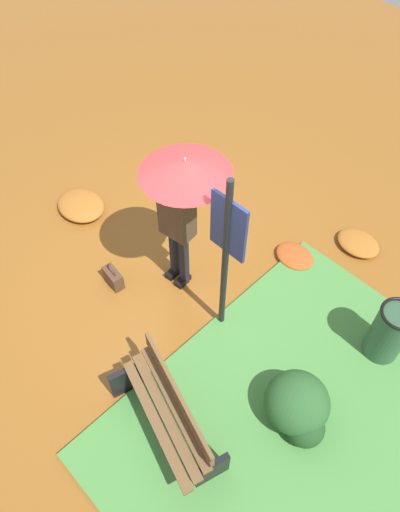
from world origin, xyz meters
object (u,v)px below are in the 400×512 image
person_with_umbrella (182,192)px  park_bench (168,413)px  info_sign_post (227,245)px  trash_bin (389,333)px  handbag (113,277)px

person_with_umbrella → park_bench: bearing=-48.0°
info_sign_post → trash_bin: info_sign_post is taller
handbag → park_bench: bearing=-21.4°
handbag → park_bench: 2.03m
person_with_umbrella → handbag: (-0.59, -0.69, -1.42)m
info_sign_post → park_bench: info_sign_post is taller
handbag → park_bench: (1.87, -0.73, 0.28)m
info_sign_post → park_bench: (0.52, -1.31, -1.04)m
info_sign_post → handbag: 1.98m
person_with_umbrella → info_sign_post: info_sign_post is taller
info_sign_post → trash_bin: (1.55, 1.00, -1.03)m
park_bench → trash_bin: bearing=65.9°
handbag → trash_bin: 3.32m
person_with_umbrella → park_bench: 2.23m
info_sign_post → handbag: bearing=-157.0°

